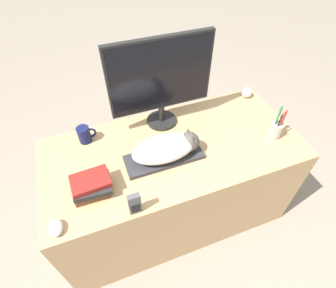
{
  "coord_description": "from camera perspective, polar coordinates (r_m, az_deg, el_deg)",
  "views": [
    {
      "loc": [
        -0.39,
        -0.59,
        1.8
      ],
      "look_at": [
        -0.04,
        0.33,
        0.76
      ],
      "focal_mm": 28.0,
      "sensor_mm": 36.0,
      "label": 1
    }
  ],
  "objects": [
    {
      "name": "ground_plane",
      "position": [
        1.94,
        4.92,
        -22.48
      ],
      "size": [
        12.0,
        12.0,
        0.0
      ],
      "primitive_type": "plane",
      "color": "gray"
    },
    {
      "name": "desk",
      "position": [
        1.77,
        1.05,
        -8.58
      ],
      "size": [
        1.48,
        0.69,
        0.7
      ],
      "color": "tan",
      "rests_on": "ground_plane"
    },
    {
      "name": "keyboard",
      "position": [
        1.43,
        -0.88,
        -2.87
      ],
      "size": [
        0.43,
        0.16,
        0.02
      ],
      "color": "#2D2D33",
      "rests_on": "desk"
    },
    {
      "name": "cat",
      "position": [
        1.38,
        0.04,
        -0.71
      ],
      "size": [
        0.38,
        0.18,
        0.13
      ],
      "color": "white",
      "rests_on": "keyboard"
    },
    {
      "name": "monitor",
      "position": [
        1.46,
        -1.56,
        14.11
      ],
      "size": [
        0.59,
        0.19,
        0.54
      ],
      "color": "black",
      "rests_on": "desk"
    },
    {
      "name": "computer_mouse",
      "position": [
        1.29,
        -23.3,
        -16.42
      ],
      "size": [
        0.06,
        0.09,
        0.04
      ],
      "color": "silver",
      "rests_on": "desk"
    },
    {
      "name": "coffee_mug",
      "position": [
        1.57,
        -17.67,
        2.0
      ],
      "size": [
        0.11,
        0.07,
        0.1
      ],
      "color": "#141947",
      "rests_on": "desk"
    },
    {
      "name": "pen_cup",
      "position": [
        1.64,
        22.41,
        3.0
      ],
      "size": [
        0.08,
        0.08,
        0.23
      ],
      "color": "#B2A893",
      "rests_on": "desk"
    },
    {
      "name": "baseball",
      "position": [
        1.91,
        16.77,
        10.7
      ],
      "size": [
        0.07,
        0.07,
        0.07
      ],
      "color": "beige",
      "rests_on": "desk"
    },
    {
      "name": "phone",
      "position": [
        1.21,
        -7.25,
        -12.81
      ],
      "size": [
        0.06,
        0.03,
        0.13
      ],
      "color": "#4C4C51",
      "rests_on": "desk"
    },
    {
      "name": "book_stack",
      "position": [
        1.33,
        -16.39,
        -8.75
      ],
      "size": [
        0.19,
        0.15,
        0.09
      ],
      "color": "brown",
      "rests_on": "desk"
    }
  ]
}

